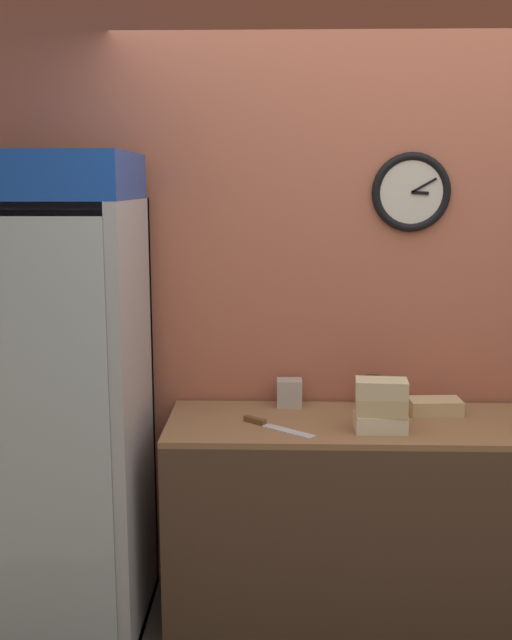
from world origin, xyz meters
TOP-DOWN VIEW (x-y plane):
  - wall_back at (0.00, 1.16)m, footprint 5.20×0.09m
  - prep_counter at (0.00, 0.83)m, footprint 1.98×0.56m
  - beverage_cooler at (-1.46, 0.82)m, footprint 0.74×0.68m
  - sandwich_stack_bottom at (-0.12, 0.71)m, footprint 0.20×0.12m
  - sandwich_stack_middle at (-0.12, 0.71)m, footprint 0.21×0.13m
  - sandwich_stack_top at (-0.12, 0.71)m, footprint 0.21×0.13m
  - sandwich_flat_left at (0.14, 0.95)m, footprint 0.23×0.14m
  - chefs_knife at (-0.57, 0.75)m, footprint 0.29×0.24m
  - condiment_jar at (-0.11, 1.04)m, footprint 0.10×0.10m
  - napkin_dispenser at (-0.48, 1.04)m, footprint 0.11×0.09m

SIDE VIEW (x-z plane):
  - prep_counter at x=0.00m, z-range 0.00..0.90m
  - chefs_knife at x=-0.57m, z-range 0.89..0.92m
  - sandwich_flat_left at x=0.14m, z-range 0.90..0.96m
  - sandwich_stack_bottom at x=-0.12m, z-range 0.90..0.97m
  - napkin_dispenser at x=-0.48m, z-range 0.90..1.02m
  - condiment_jar at x=-0.11m, z-range 0.90..1.03m
  - sandwich_stack_middle at x=-0.12m, z-range 0.97..1.04m
  - sandwich_stack_top at x=-0.12m, z-range 1.04..1.11m
  - beverage_cooler at x=-1.46m, z-range 0.09..2.08m
  - wall_back at x=0.00m, z-range 0.00..2.70m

